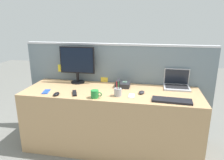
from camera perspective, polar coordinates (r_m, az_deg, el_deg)
name	(u,v)px	position (r m, az deg, el deg)	size (l,w,h in m)	color
ground_plane	(111,145)	(2.87, -0.19, -17.17)	(10.00, 10.00, 0.00)	slate
desk	(111,119)	(2.68, -0.20, -10.49)	(2.10, 0.69, 0.75)	tan
cubicle_divider	(116,89)	(2.93, 1.21, -2.56)	(2.52, 0.07, 1.27)	slate
desktop_monitor	(77,62)	(2.83, -9.35, 4.76)	(0.47, 0.18, 0.48)	black
laptop	(177,83)	(2.76, 17.00, -0.82)	(0.31, 0.25, 0.23)	#B2B5BC
desk_phone	(122,84)	(2.68, 2.79, -1.14)	(0.18, 0.18, 0.09)	#232328
keyboard_main	(172,100)	(2.30, 15.82, -5.32)	(0.41, 0.15, 0.02)	black
computer_mouse_right_hand	(142,92)	(2.46, 7.97, -3.31)	(0.06, 0.10, 0.03)	#232328
computer_mouse_left_hand	(56,94)	(2.47, -14.75, -3.66)	(0.06, 0.10, 0.03)	black
pen_cup	(118,92)	(2.36, 1.58, -3.25)	(0.08, 0.08, 0.19)	#99999E
cell_phone_white_slab	(132,96)	(2.37, 5.28, -4.28)	(0.06, 0.13, 0.01)	silver
cell_phone_blue_case	(46,92)	(2.61, -17.32, -3.01)	(0.07, 0.15, 0.01)	blue
tv_remote	(75,93)	(2.47, -10.04, -3.49)	(0.04, 0.17, 0.02)	black
coffee_mug	(95,94)	(2.31, -4.62, -3.78)	(0.13, 0.09, 0.09)	#238438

